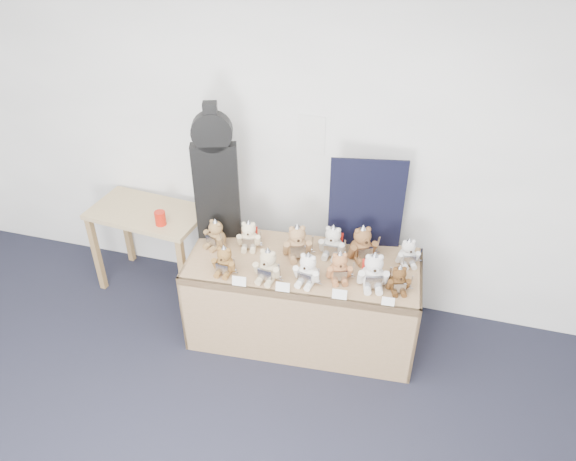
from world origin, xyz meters
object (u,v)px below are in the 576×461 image
(teddy_front_right, at_px, (339,267))
(teddy_front_far_right, at_px, (373,272))
(teddy_back_end, at_px, (408,253))
(teddy_back_left, at_px, (249,236))
(guitar_case, at_px, (215,175))
(teddy_back_centre_left, at_px, (297,242))
(teddy_front_end, at_px, (399,280))
(teddy_front_far_left, at_px, (225,261))
(side_table, at_px, (149,224))
(teddy_back_right, at_px, (362,245))
(display_table, at_px, (302,285))
(teddy_front_left, at_px, (268,266))
(red_cup, at_px, (160,218))
(teddy_back_centre_right, at_px, (333,242))
(teddy_back_far_left, at_px, (216,235))
(teddy_front_centre, at_px, (308,270))

(teddy_front_right, height_order, teddy_front_far_right, teddy_front_far_right)
(teddy_back_end, bearing_deg, teddy_back_left, 161.84)
(guitar_case, relative_size, teddy_back_centre_left, 3.68)
(teddy_front_end, xyz_separation_m, teddy_back_centre_left, (-0.76, 0.19, 0.03))
(teddy_front_far_left, relative_size, teddy_front_end, 1.08)
(teddy_front_right, xyz_separation_m, teddy_front_end, (0.41, -0.01, -0.01))
(side_table, relative_size, teddy_back_right, 3.21)
(display_table, xyz_separation_m, teddy_front_left, (-0.20, -0.17, 0.26))
(teddy_back_centre_left, bearing_deg, teddy_back_right, -10.27)
(teddy_front_far_left, relative_size, teddy_back_right, 0.81)
(teddy_front_right, xyz_separation_m, teddy_back_left, (-0.73, 0.19, -0.00))
(display_table, bearing_deg, side_table, 162.81)
(teddy_front_left, xyz_separation_m, teddy_front_far_right, (0.71, 0.12, 0.01))
(display_table, xyz_separation_m, teddy_back_right, (0.39, 0.24, 0.27))
(red_cup, xyz_separation_m, teddy_back_left, (0.73, -0.02, -0.02))
(teddy_front_far_right, distance_m, teddy_back_left, 0.98)
(teddy_back_end, bearing_deg, display_table, 176.74)
(teddy_front_far_right, xyz_separation_m, teddy_back_centre_right, (-0.34, 0.27, -0.01))
(display_table, height_order, guitar_case, guitar_case)
(red_cup, distance_m, teddy_front_right, 1.48)
(teddy_front_end, height_order, teddy_back_left, teddy_back_left)
(teddy_back_centre_left, distance_m, teddy_back_centre_right, 0.26)
(display_table, xyz_separation_m, teddy_back_far_left, (-0.70, 0.10, 0.25))
(teddy_front_end, bearing_deg, teddy_back_end, 66.77)
(teddy_front_end, distance_m, teddy_back_far_left, 1.39)
(red_cup, relative_size, teddy_front_right, 0.46)
(red_cup, height_order, teddy_front_centre, teddy_front_centre)
(side_table, xyz_separation_m, teddy_front_far_right, (1.90, -0.36, 0.19))
(side_table, xyz_separation_m, teddy_front_right, (1.67, -0.35, 0.17))
(red_cup, relative_size, teddy_back_end, 0.49)
(teddy_front_centre, bearing_deg, teddy_back_right, 58.61)
(teddy_front_right, distance_m, teddy_back_far_left, 0.98)
(teddy_back_far_left, bearing_deg, teddy_back_centre_left, 27.79)
(teddy_back_left, distance_m, teddy_back_far_left, 0.25)
(side_table, height_order, teddy_front_far_right, teddy_front_far_right)
(side_table, bearing_deg, teddy_front_end, -4.53)
(teddy_front_far_left, height_order, teddy_front_centre, teddy_front_centre)
(side_table, height_order, teddy_back_right, teddy_back_right)
(guitar_case, xyz_separation_m, teddy_front_far_left, (0.21, -0.43, -0.43))
(teddy_back_left, distance_m, teddy_back_end, 1.17)
(teddy_front_far_left, bearing_deg, teddy_front_right, 11.85)
(display_table, height_order, teddy_back_end, teddy_back_end)
(teddy_back_end, bearing_deg, side_table, 154.89)
(teddy_front_centre, xyz_separation_m, teddy_back_centre_right, (0.10, 0.36, 0.00))
(teddy_front_far_right, bearing_deg, teddy_back_centre_left, 148.53)
(teddy_front_far_right, distance_m, teddy_back_far_left, 1.22)
(teddy_front_right, relative_size, teddy_back_centre_right, 0.91)
(red_cup, distance_m, teddy_back_end, 1.90)
(teddy_back_centre_right, height_order, teddy_back_far_left, teddy_back_centre_right)
(teddy_front_centre, distance_m, teddy_front_right, 0.22)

